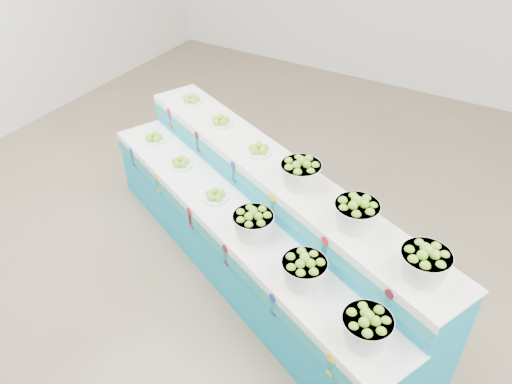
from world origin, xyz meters
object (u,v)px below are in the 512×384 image
(plate_upper_mid, at_px, (220,121))
(basket_upper_right, at_px, (425,263))
(display_stand, at_px, (256,225))
(basket_lower_left, at_px, (253,223))

(plate_upper_mid, relative_size, basket_upper_right, 0.67)
(basket_upper_right, bearing_deg, plate_upper_mid, 155.94)
(basket_upper_right, bearing_deg, display_stand, 164.56)
(basket_lower_left, relative_size, basket_upper_right, 1.00)
(display_stand, height_order, basket_lower_left, display_stand)
(basket_lower_left, bearing_deg, plate_upper_mid, 134.84)
(display_stand, distance_m, basket_upper_right, 1.67)
(basket_lower_left, distance_m, plate_upper_mid, 1.31)
(basket_lower_left, distance_m, basket_upper_right, 1.36)
(display_stand, bearing_deg, plate_upper_mid, 165.77)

